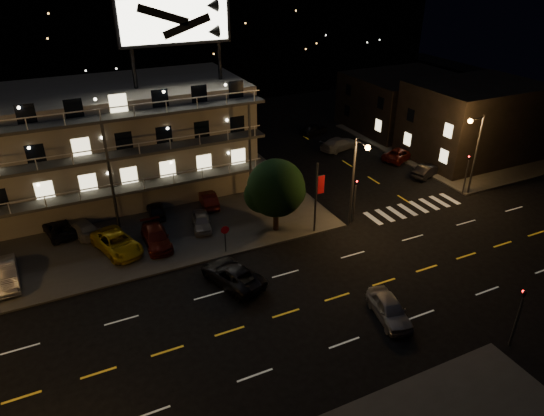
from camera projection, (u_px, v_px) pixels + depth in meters
name	position (u px, v px, depth m)	size (l,w,h in m)	color
ground	(312.00, 305.00, 32.96)	(140.00, 140.00, 0.00)	black
curb_nw	(66.00, 218.00, 43.55)	(44.00, 24.00, 0.15)	#3B3B38
curb_ne	(442.00, 144.00, 60.30)	(16.00, 24.00, 0.15)	#3B3B38
motel	(97.00, 143.00, 45.73)	(28.00, 13.80, 18.10)	gray
side_bldg_front	(473.00, 121.00, 55.15)	(14.06, 10.00, 8.50)	black
side_bldg_back	(404.00, 102.00, 65.08)	(14.06, 12.00, 7.00)	black
hill_backdrop	(78.00, 19.00, 80.19)	(120.00, 25.00, 24.00)	black
streetlight_nc	(356.00, 174.00, 40.21)	(0.44, 1.92, 8.00)	#2D2D30
streetlight_ne	(475.00, 147.00, 45.69)	(1.92, 0.44, 8.00)	#2D2D30
signal_nw	(355.00, 196.00, 41.96)	(0.20, 0.27, 4.60)	#2D2D30
signal_sw	(519.00, 312.00, 28.40)	(0.20, 0.27, 4.60)	#2D2D30
signal_ne	(467.00, 170.00, 46.91)	(0.27, 0.20, 4.60)	#2D2D30
banner_north	(317.00, 196.00, 39.99)	(0.83, 0.16, 6.40)	#2D2D30
stop_sign	(225.00, 235.00, 37.86)	(0.91, 0.11, 2.61)	#2D2D30
tree	(275.00, 190.00, 39.93)	(5.04, 4.86, 6.35)	black
lot_car_1	(5.00, 275.00, 34.53)	(1.61, 4.60, 1.52)	gray
lot_car_2	(117.00, 243.00, 38.33)	(2.45, 5.31, 1.48)	gold
lot_car_3	(156.00, 237.00, 39.19)	(1.93, 4.75, 1.38)	#52130B
lot_car_4	(201.00, 221.00, 41.65)	(1.47, 3.65, 1.25)	gray
lot_car_6	(58.00, 228.00, 40.68)	(2.02, 4.38, 1.22)	black
lot_car_7	(83.00, 228.00, 40.67)	(1.74, 4.28, 1.24)	gray
lot_car_8	(156.00, 209.00, 43.61)	(1.48, 3.69, 1.26)	black
lot_car_9	(208.00, 199.00, 45.33)	(1.40, 4.02, 1.33)	#52130B
side_car_0	(427.00, 170.00, 51.63)	(1.44, 4.12, 1.36)	black
side_car_1	(400.00, 154.00, 55.79)	(2.25, 4.87, 1.35)	#52130B
side_car_2	(339.00, 144.00, 58.61)	(2.11, 5.20, 1.51)	gray
side_car_3	(314.00, 129.00, 63.59)	(1.65, 4.10, 1.40)	black
road_car_east	(389.00, 309.00, 31.49)	(1.72, 4.29, 1.46)	gray
road_car_west	(232.00, 274.00, 34.83)	(2.47, 5.37, 1.49)	black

